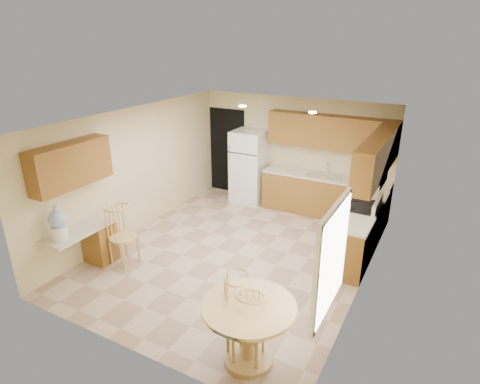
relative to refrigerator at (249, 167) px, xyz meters
The scene contains 30 objects.
floor 2.72m from the refrigerator, 68.40° to the right, with size 5.50×5.50×0.00m, color tan.
ceiling 3.06m from the refrigerator, 68.40° to the right, with size 4.50×5.50×0.02m, color white.
wall_back 1.09m from the refrigerator, 20.23° to the left, with size 4.50×0.02×2.50m, color beige.
wall_front 5.25m from the refrigerator, 79.55° to the right, with size 4.50×0.02×2.50m, color beige.
wall_left 2.76m from the refrigerator, 118.44° to the right, with size 0.02×5.50×2.50m, color beige.
wall_right 4.02m from the refrigerator, 36.87° to the right, with size 0.02×5.50×2.50m, color beige.
doorway 0.89m from the refrigerator, 157.27° to the left, with size 0.90×0.02×2.10m, color black.
base_cab_back 1.87m from the refrigerator, ahead, with size 2.75×0.60×0.87m, color #916025.
counter_back 1.83m from the refrigerator, ahead, with size 2.75×0.63×0.04m, color beige.
base_cab_right_a 2.98m from the refrigerator, 10.64° to the right, with size 0.60×0.59×0.87m, color #916025.
counter_right_a 2.95m from the refrigerator, 10.64° to the right, with size 0.63×0.59×0.04m, color beige.
base_cab_right_b 3.55m from the refrigerator, 34.59° to the right, with size 0.60×0.80×0.87m, color #916025.
counter_right_b 3.52m from the refrigerator, 34.59° to the right, with size 0.63×0.80×0.04m, color beige.
upper_cab_back 2.09m from the refrigerator, ahead, with size 2.75×0.33×0.70m, color #916025.
upper_cab_right 3.41m from the refrigerator, 21.41° to the right, with size 0.33×2.42×0.70m, color #916025.
upper_cab_left 4.27m from the refrigerator, 105.84° to the right, with size 0.33×1.40×0.70m, color #916025.
sink 1.80m from the refrigerator, ahead, with size 0.78×0.44×0.01m, color silver.
range_hood 3.24m from the refrigerator, 22.46° to the right, with size 0.50×0.76×0.14m, color silver.
desk_pedestal 3.90m from the refrigerator, 105.76° to the right, with size 0.48×0.42×0.72m, color #916025.
desk_top 4.23m from the refrigerator, 104.36° to the right, with size 0.50×1.20×0.04m, color beige.
window 5.35m from the refrigerator, 53.21° to the right, with size 0.06×1.12×1.30m.
can_light_a 2.07m from the refrigerator, 69.44° to the right, with size 0.14×0.14×0.02m, color white.
can_light_b 2.74m from the refrigerator, 32.96° to the right, with size 0.14×0.14×0.02m, color white.
refrigerator is the anchor object (origin of this frame).
stove 3.15m from the refrigerator, 22.99° to the right, with size 0.65×0.76×1.09m.
dining_table 5.17m from the refrigerator, 62.94° to the right, with size 1.13×1.13×0.83m.
chair_table_a 5.01m from the refrigerator, 64.54° to the right, with size 0.46×0.59×1.05m.
chair_table_b 5.25m from the refrigerator, 63.37° to the right, with size 0.41×0.41×0.92m.
chair_desk 3.76m from the refrigerator, 99.21° to the right, with size 0.47×0.61×1.06m.
water_crock 4.59m from the refrigerator, 103.24° to the right, with size 0.27×0.27×0.56m.
Camera 1 is at (3.14, -5.64, 3.77)m, focal length 30.00 mm.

